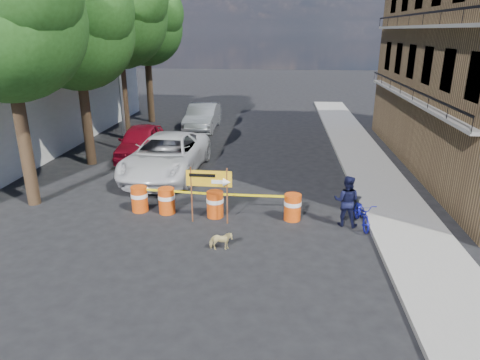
% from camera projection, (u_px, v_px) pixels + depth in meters
% --- Properties ---
extents(ground, '(120.00, 120.00, 0.00)m').
position_uv_depth(ground, '(209.00, 236.00, 13.21)').
color(ground, black).
rests_on(ground, ground).
extents(sidewalk_east, '(2.40, 40.00, 0.15)m').
position_uv_depth(sidewalk_east, '(375.00, 177.00, 18.28)').
color(sidewalk_east, gray).
rests_on(sidewalk_east, ground).
extents(tree_near, '(5.46, 5.20, 9.15)m').
position_uv_depth(tree_near, '(5.00, 19.00, 13.58)').
color(tree_near, '#332316').
rests_on(tree_near, ground).
extents(tree_mid_a, '(5.25, 5.00, 8.68)m').
position_uv_depth(tree_mid_a, '(77.00, 30.00, 18.39)').
color(tree_mid_a, '#332316').
rests_on(tree_mid_a, ground).
extents(tree_mid_b, '(5.67, 5.40, 9.62)m').
position_uv_depth(tree_mid_b, '(118.00, 16.00, 22.86)').
color(tree_mid_b, '#332316').
rests_on(tree_mid_b, ground).
extents(tree_far, '(5.04, 4.80, 8.84)m').
position_uv_depth(tree_far, '(146.00, 27.00, 27.72)').
color(tree_far, '#332316').
rests_on(tree_far, ground).
extents(streetlamp, '(1.25, 0.18, 8.00)m').
position_uv_depth(streetlamp, '(120.00, 65.00, 21.21)').
color(streetlamp, gray).
rests_on(streetlamp, ground).
extents(barrel_far_left, '(0.58, 0.58, 0.90)m').
position_uv_depth(barrel_far_left, '(139.00, 198.00, 14.89)').
color(barrel_far_left, '#C7440B').
rests_on(barrel_far_left, ground).
extents(barrel_mid_left, '(0.58, 0.58, 0.90)m').
position_uv_depth(barrel_mid_left, '(167.00, 200.00, 14.73)').
color(barrel_mid_left, '#C7440B').
rests_on(barrel_mid_left, ground).
extents(barrel_mid_right, '(0.58, 0.58, 0.90)m').
position_uv_depth(barrel_mid_right, '(215.00, 204.00, 14.43)').
color(barrel_mid_right, '#C7440B').
rests_on(barrel_mid_right, ground).
extents(barrel_far_right, '(0.58, 0.58, 0.90)m').
position_uv_depth(barrel_far_right, '(293.00, 207.00, 14.20)').
color(barrel_far_right, '#C7440B').
rests_on(barrel_far_right, ground).
extents(detour_sign, '(1.49, 0.28, 1.91)m').
position_uv_depth(detour_sign, '(215.00, 183.00, 13.64)').
color(detour_sign, '#592D19').
rests_on(detour_sign, ground).
extents(pedestrian, '(0.95, 0.82, 1.69)m').
position_uv_depth(pedestrian, '(346.00, 201.00, 13.68)').
color(pedestrian, black).
rests_on(pedestrian, ground).
extents(bicycle, '(0.66, 0.93, 1.67)m').
position_uv_depth(bicycle, '(363.00, 202.00, 13.63)').
color(bicycle, '#13159F').
rests_on(bicycle, ground).
extents(dog, '(0.71, 0.40, 0.56)m').
position_uv_depth(dog, '(221.00, 241.00, 12.28)').
color(dog, '#D3C179').
rests_on(dog, ground).
extents(suv_white, '(3.09, 6.30, 1.72)m').
position_uv_depth(suv_white, '(166.00, 156.00, 18.58)').
color(suv_white, silver).
rests_on(suv_white, ground).
extents(sedan_red, '(2.27, 4.78, 1.58)m').
position_uv_depth(sedan_red, '(141.00, 141.00, 21.24)').
color(sedan_red, '#A90E27').
rests_on(sedan_red, ground).
extents(sedan_silver, '(1.75, 4.96, 1.63)m').
position_uv_depth(sedan_silver, '(203.00, 117.00, 27.06)').
color(sedan_silver, '#A7AAAF').
rests_on(sedan_silver, ground).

